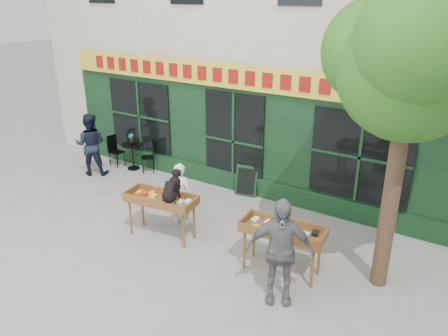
{
  "coord_description": "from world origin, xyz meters",
  "views": [
    {
      "loc": [
        5.51,
        -6.71,
        4.83
      ],
      "look_at": [
        0.87,
        0.5,
        1.41
      ],
      "focal_mm": 35.0,
      "sensor_mm": 36.0,
      "label": 1
    }
  ],
  "objects_px": {
    "dog": "(172,185)",
    "book_cart_right": "(283,233)",
    "woman": "(181,194)",
    "man_right": "(280,251)",
    "man_left": "(91,144)",
    "bistro_table": "(132,151)",
    "book_cart_center": "(161,201)"
  },
  "relations": [
    {
      "from": "dog",
      "to": "book_cart_right",
      "type": "xyz_separation_m",
      "value": [
        2.34,
        0.26,
        -0.47
      ]
    },
    {
      "from": "dog",
      "to": "bistro_table",
      "type": "relative_size",
      "value": 0.79
    },
    {
      "from": "book_cart_right",
      "to": "dog",
      "type": "bearing_deg",
      "value": -179.26
    },
    {
      "from": "dog",
      "to": "book_cart_right",
      "type": "height_order",
      "value": "dog"
    },
    {
      "from": "woman",
      "to": "man_right",
      "type": "distance_m",
      "value": 3.22
    },
    {
      "from": "book_cart_right",
      "to": "man_right",
      "type": "xyz_separation_m",
      "value": [
        0.3,
        -0.75,
        0.12
      ]
    },
    {
      "from": "dog",
      "to": "man_right",
      "type": "distance_m",
      "value": 2.7
    },
    {
      "from": "woman",
      "to": "book_cart_center",
      "type": "bearing_deg",
      "value": 82.16
    },
    {
      "from": "man_right",
      "to": "man_left",
      "type": "height_order",
      "value": "man_right"
    },
    {
      "from": "book_cart_right",
      "to": "woman",
      "type": "bearing_deg",
      "value": 165.09
    },
    {
      "from": "dog",
      "to": "man_left",
      "type": "bearing_deg",
      "value": 150.95
    },
    {
      "from": "bistro_table",
      "to": "man_left",
      "type": "relative_size",
      "value": 0.43
    },
    {
      "from": "book_cart_right",
      "to": "man_right",
      "type": "height_order",
      "value": "man_right"
    },
    {
      "from": "book_cart_center",
      "to": "dog",
      "type": "distance_m",
      "value": 0.59
    },
    {
      "from": "bistro_table",
      "to": "man_left",
      "type": "bearing_deg",
      "value": -127.87
    },
    {
      "from": "woman",
      "to": "book_cart_right",
      "type": "bearing_deg",
      "value": 162.81
    },
    {
      "from": "dog",
      "to": "woman",
      "type": "xyz_separation_m",
      "value": [
        -0.35,
        0.7,
        -0.56
      ]
    },
    {
      "from": "book_cart_center",
      "to": "man_left",
      "type": "xyz_separation_m",
      "value": [
        -3.97,
        1.63,
        0.07
      ]
    },
    {
      "from": "book_cart_right",
      "to": "man_right",
      "type": "relative_size",
      "value": 0.83
    },
    {
      "from": "book_cart_center",
      "to": "man_left",
      "type": "bearing_deg",
      "value": 149.88
    },
    {
      "from": "book_cart_right",
      "to": "man_left",
      "type": "relative_size",
      "value": 0.87
    },
    {
      "from": "book_cart_center",
      "to": "woman",
      "type": "height_order",
      "value": "woman"
    },
    {
      "from": "woman",
      "to": "man_right",
      "type": "relative_size",
      "value": 0.78
    },
    {
      "from": "woman",
      "to": "man_right",
      "type": "bearing_deg",
      "value": 150.39
    },
    {
      "from": "man_right",
      "to": "man_left",
      "type": "relative_size",
      "value": 1.06
    },
    {
      "from": "bistro_table",
      "to": "man_left",
      "type": "xyz_separation_m",
      "value": [
        -0.7,
        -0.9,
        0.35
      ]
    },
    {
      "from": "dog",
      "to": "woman",
      "type": "bearing_deg",
      "value": 108.73
    },
    {
      "from": "man_right",
      "to": "bistro_table",
      "type": "height_order",
      "value": "man_right"
    },
    {
      "from": "book_cart_center",
      "to": "book_cart_right",
      "type": "relative_size",
      "value": 1.01
    },
    {
      "from": "book_cart_right",
      "to": "bistro_table",
      "type": "distance_m",
      "value": 6.4
    },
    {
      "from": "book_cart_center",
      "to": "book_cart_right",
      "type": "height_order",
      "value": "same"
    },
    {
      "from": "man_right",
      "to": "bistro_table",
      "type": "distance_m",
      "value": 6.98
    }
  ]
}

